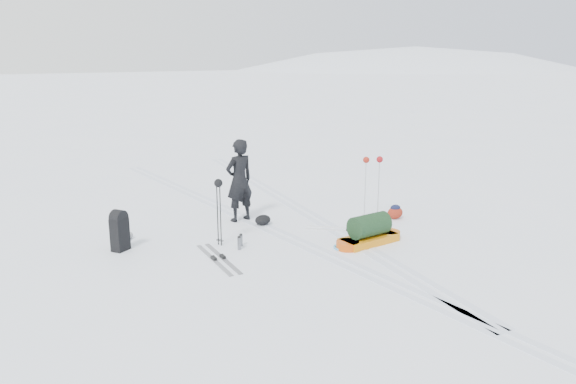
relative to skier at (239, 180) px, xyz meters
name	(u,v)px	position (x,y,z in m)	size (l,w,h in m)	color
ground	(291,239)	(0.30, -1.74, -0.94)	(200.00, 200.00, 0.00)	white
snow_hill_backdrop	(330,376)	(62.99, 82.28, -69.96)	(359.50, 192.00, 162.45)	silver
ski_tracks	(294,223)	(0.92, -0.87, -0.93)	(3.38, 17.97, 0.01)	silver
skier	(239,180)	(0.00, 0.00, 0.00)	(0.68, 0.45, 1.88)	black
pulk_sled	(369,232)	(1.49, -2.78, -0.71)	(1.62, 0.60, 0.61)	#CA730B
expedition_rucksack	(120,231)	(-2.85, -0.52, -0.56)	(0.62, 0.87, 0.82)	black
ski_poles_black	(219,191)	(-1.11, -1.31, 0.17)	(0.17, 0.19, 1.36)	black
ski_poles_silver	(373,167)	(2.66, -1.45, 0.28)	(0.44, 0.26, 1.46)	silver
touring_skis_grey	(218,259)	(-1.47, -2.02, -0.92)	(0.39, 1.78, 0.06)	gray
touring_skis_white	(351,230)	(1.72, -1.92, -0.92)	(1.65, 1.53, 0.07)	silver
rope_coil	(344,247)	(0.91, -2.74, -0.91)	(0.46, 0.46, 0.05)	#54A2CD
small_daypack	(395,212)	(3.12, -1.75, -0.78)	(0.47, 0.43, 0.33)	maroon
thermos_pair	(240,242)	(-0.84, -1.67, -0.81)	(0.20, 0.25, 0.28)	slate
stuff_sack	(263,220)	(0.28, -0.58, -0.82)	(0.43, 0.37, 0.23)	black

